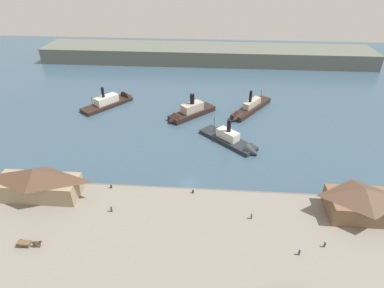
{
  "coord_description": "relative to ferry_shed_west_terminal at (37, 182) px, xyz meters",
  "views": [
    {
      "loc": [
        5.64,
        -69.24,
        55.35
      ],
      "look_at": [
        -0.92,
        17.22,
        2.0
      ],
      "focal_mm": 30.15,
      "sensor_mm": 36.0,
      "label": 1
    }
  ],
  "objects": [
    {
      "name": "seawall_edge",
      "position": [
        37.56,
        5.67,
        -4.89
      ],
      "size": [
        110.0,
        0.8,
        1.0
      ],
      "primitive_type": "cube",
      "color": "#666159",
      "rests_on": "ground"
    },
    {
      "name": "pedestrian_near_cart",
      "position": [
        52.84,
        -4.26,
        -3.4
      ],
      "size": [
        0.43,
        0.43,
        1.74
      ],
      "color": "#6B5B4C",
      "rests_on": "quay_promenade"
    },
    {
      "name": "quay_promenade",
      "position": [
        37.56,
        -12.73,
        -4.79
      ],
      "size": [
        110.0,
        36.0,
        1.2
      ],
      "primitive_type": "cube",
      "color": "gray",
      "rests_on": "ground"
    },
    {
      "name": "ground_plane",
      "position": [
        37.56,
        9.27,
        -5.39
      ],
      "size": [
        320.0,
        320.0,
        0.0
      ],
      "primitive_type": "plane",
      "color": "#385166"
    },
    {
      "name": "pedestrian_walking_east",
      "position": [
        67.55,
        -11.43,
        -3.48
      ],
      "size": [
        0.39,
        0.39,
        1.56
      ],
      "color": "#33384C",
      "rests_on": "quay_promenade"
    },
    {
      "name": "mooring_post_center_east",
      "position": [
        38.62,
        3.85,
        -3.74
      ],
      "size": [
        0.44,
        0.44,
        0.9
      ],
      "primitive_type": "cylinder",
      "color": "black",
      "rests_on": "quay_promenade"
    },
    {
      "name": "pedestrian_standing_center",
      "position": [
        61.77,
        -13.92,
        -3.46
      ],
      "size": [
        0.4,
        0.4,
        1.6
      ],
      "color": "#33384C",
      "rests_on": "quay_promenade"
    },
    {
      "name": "horse_cart",
      "position": [
        5.42,
        -15.97,
        -3.26
      ],
      "size": [
        5.65,
        1.4,
        1.87
      ],
      "color": "brown",
      "rests_on": "quay_promenade"
    },
    {
      "name": "ferry_approaching_west",
      "position": [
        33.37,
        49.13,
        -3.67
      ],
      "size": [
        18.69,
        18.64,
        10.29
      ],
      "color": "black",
      "rests_on": "ground"
    },
    {
      "name": "ferry_shed_west_terminal",
      "position": [
        0.0,
        0.0,
        0.0
      ],
      "size": [
        20.76,
        7.86,
        8.24
      ],
      "color": "#998466",
      "rests_on": "quay_promenade"
    },
    {
      "name": "mooring_post_center_west",
      "position": [
        17.08,
        4.24,
        -3.74
      ],
      "size": [
        0.44,
        0.44,
        0.9
      ],
      "primitive_type": "cylinder",
      "color": "black",
      "rests_on": "quay_promenade"
    },
    {
      "name": "ferry_moored_west",
      "position": [
        50.38,
        29.98,
        -4.2
      ],
      "size": [
        20.55,
        19.54,
        10.03
      ],
      "color": "#23282D",
      "rests_on": "ground"
    },
    {
      "name": "ferry_shed_customs_shed",
      "position": [
        78.12,
        -0.66,
        -0.39
      ],
      "size": [
        14.94,
        9.96,
        7.48
      ],
      "color": "brown",
      "rests_on": "quay_promenade"
    },
    {
      "name": "ferry_departing_north",
      "position": [
        1.82,
        58.89,
        -4.08
      ],
      "size": [
        19.16,
        21.78,
        10.45
      ],
      "color": "black",
      "rests_on": "ground"
    },
    {
      "name": "pedestrian_near_west_shed",
      "position": [
        19.71,
        -4.39,
        -3.38
      ],
      "size": [
        0.44,
        0.44,
        1.77
      ],
      "color": "#4C3D33",
      "rests_on": "quay_promenade"
    },
    {
      "name": "ferry_mid_harbor",
      "position": [
        56.43,
        54.72,
        -3.98
      ],
      "size": [
        18.13,
        23.58,
        9.87
      ],
      "color": "black",
      "rests_on": "ground"
    },
    {
      "name": "far_headland",
      "position": [
        37.56,
        119.27,
        -1.39
      ],
      "size": [
        180.0,
        24.0,
        8.0
      ],
      "primitive_type": "cube",
      "color": "#60665B",
      "rests_on": "ground"
    }
  ]
}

